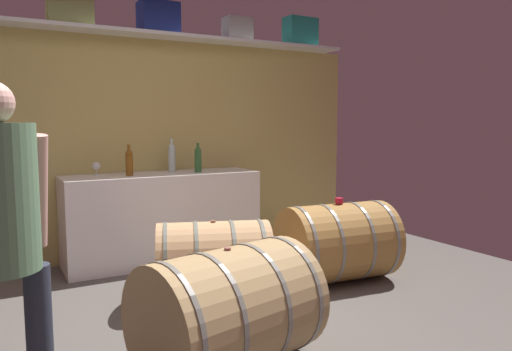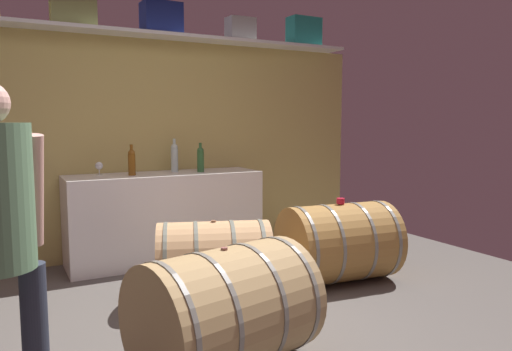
{
  "view_description": "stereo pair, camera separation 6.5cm",
  "coord_description": "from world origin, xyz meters",
  "px_view_note": "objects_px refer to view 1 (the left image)",
  "views": [
    {
      "loc": [
        -1.12,
        -2.49,
        1.33
      ],
      "look_at": [
        0.57,
        0.55,
        0.95
      ],
      "focal_mm": 34.24,
      "sensor_mm": 36.0,
      "label": 1
    },
    {
      "loc": [
        -1.06,
        -2.52,
        1.33
      ],
      "look_at": [
        0.57,
        0.55,
        0.95
      ],
      "focal_mm": 34.24,
      "sensor_mm": 36.0,
      "label": 2
    }
  ],
  "objects_px": {
    "wine_barrel_near": "(337,242)",
    "wine_barrel_flank": "(228,309)",
    "wine_glass": "(96,167)",
    "tasting_cup": "(339,201)",
    "wine_bottle_amber": "(129,162)",
    "wine_bottle_clear": "(172,157)",
    "toolcase_olive": "(70,8)",
    "wine_bottle_green": "(198,159)",
    "toolcase_grey": "(237,29)",
    "toolcase_teal": "(300,32)",
    "work_cabinet": "(163,217)",
    "wine_barrel_far": "(214,261)",
    "toolcase_navy": "(158,18)"
  },
  "relations": [
    {
      "from": "toolcase_navy",
      "to": "wine_bottle_clear",
      "type": "relative_size",
      "value": 1.13
    },
    {
      "from": "toolcase_olive",
      "to": "toolcase_navy",
      "type": "xyz_separation_m",
      "value": [
        0.8,
        0.0,
        -0.01
      ]
    },
    {
      "from": "wine_bottle_green",
      "to": "wine_glass",
      "type": "bearing_deg",
      "value": 168.99
    },
    {
      "from": "toolcase_grey",
      "to": "wine_glass",
      "type": "relative_size",
      "value": 2.34
    },
    {
      "from": "toolcase_olive",
      "to": "wine_barrel_flank",
      "type": "bearing_deg",
      "value": -80.86
    },
    {
      "from": "wine_barrel_far",
      "to": "wine_bottle_green",
      "type": "bearing_deg",
      "value": 92.29
    },
    {
      "from": "toolcase_teal",
      "to": "toolcase_olive",
      "type": "bearing_deg",
      "value": 178.75
    },
    {
      "from": "work_cabinet",
      "to": "wine_barrel_far",
      "type": "xyz_separation_m",
      "value": [
        -0.02,
        -1.22,
        -0.12
      ]
    },
    {
      "from": "wine_barrel_near",
      "to": "wine_barrel_flank",
      "type": "height_order",
      "value": "wine_barrel_flank"
    },
    {
      "from": "wine_bottle_clear",
      "to": "toolcase_navy",
      "type": "bearing_deg",
      "value": 131.14
    },
    {
      "from": "toolcase_grey",
      "to": "wine_bottle_amber",
      "type": "bearing_deg",
      "value": -170.7
    },
    {
      "from": "toolcase_olive",
      "to": "toolcase_teal",
      "type": "distance_m",
      "value": 2.43
    },
    {
      "from": "wine_bottle_amber",
      "to": "wine_barrel_far",
      "type": "height_order",
      "value": "wine_bottle_amber"
    },
    {
      "from": "toolcase_grey",
      "to": "wine_barrel_flank",
      "type": "height_order",
      "value": "toolcase_grey"
    },
    {
      "from": "wine_glass",
      "to": "wine_bottle_green",
      "type": "bearing_deg",
      "value": -11.01
    },
    {
      "from": "wine_bottle_clear",
      "to": "wine_glass",
      "type": "bearing_deg",
      "value": 177.79
    },
    {
      "from": "toolcase_olive",
      "to": "wine_bottle_green",
      "type": "height_order",
      "value": "toolcase_olive"
    },
    {
      "from": "toolcase_grey",
      "to": "toolcase_teal",
      "type": "height_order",
      "value": "toolcase_teal"
    },
    {
      "from": "wine_bottle_green",
      "to": "wine_barrel_near",
      "type": "distance_m",
      "value": 1.58
    },
    {
      "from": "wine_barrel_near",
      "to": "wine_bottle_green",
      "type": "bearing_deg",
      "value": 126.5
    },
    {
      "from": "wine_glass",
      "to": "wine_barrel_far",
      "type": "bearing_deg",
      "value": -67.25
    },
    {
      "from": "wine_bottle_green",
      "to": "wine_bottle_amber",
      "type": "height_order",
      "value": "wine_bottle_green"
    },
    {
      "from": "wine_bottle_amber",
      "to": "wine_bottle_clear",
      "type": "bearing_deg",
      "value": 16.58
    },
    {
      "from": "toolcase_teal",
      "to": "wine_bottle_green",
      "type": "xyz_separation_m",
      "value": [
        -1.34,
        -0.24,
        -1.35
      ]
    },
    {
      "from": "toolcase_grey",
      "to": "tasting_cup",
      "type": "relative_size",
      "value": 4.29
    },
    {
      "from": "toolcase_teal",
      "to": "wine_barrel_flank",
      "type": "bearing_deg",
      "value": -132.13
    },
    {
      "from": "wine_barrel_far",
      "to": "wine_barrel_flank",
      "type": "height_order",
      "value": "wine_barrel_flank"
    },
    {
      "from": "toolcase_navy",
      "to": "wine_bottle_green",
      "type": "relative_size",
      "value": 1.29
    },
    {
      "from": "wine_glass",
      "to": "tasting_cup",
      "type": "height_order",
      "value": "wine_glass"
    },
    {
      "from": "work_cabinet",
      "to": "tasting_cup",
      "type": "bearing_deg",
      "value": -49.59
    },
    {
      "from": "wine_bottle_amber",
      "to": "wine_bottle_green",
      "type": "bearing_deg",
      "value": -1.55
    },
    {
      "from": "toolcase_olive",
      "to": "wine_glass",
      "type": "relative_size",
      "value": 3.13
    },
    {
      "from": "toolcase_teal",
      "to": "wine_bottle_clear",
      "type": "distance_m",
      "value": 2.05
    },
    {
      "from": "toolcase_teal",
      "to": "work_cabinet",
      "type": "relative_size",
      "value": 0.2
    },
    {
      "from": "toolcase_teal",
      "to": "wine_bottle_amber",
      "type": "height_order",
      "value": "toolcase_teal"
    },
    {
      "from": "wine_glass",
      "to": "tasting_cup",
      "type": "distance_m",
      "value": 2.2
    },
    {
      "from": "toolcase_grey",
      "to": "wine_barrel_flank",
      "type": "bearing_deg",
      "value": -119.08
    },
    {
      "from": "work_cabinet",
      "to": "wine_barrel_far",
      "type": "bearing_deg",
      "value": -90.72
    },
    {
      "from": "work_cabinet",
      "to": "wine_glass",
      "type": "distance_m",
      "value": 0.78
    },
    {
      "from": "toolcase_olive",
      "to": "wine_bottle_amber",
      "type": "distance_m",
      "value": 1.43
    },
    {
      "from": "wine_bottle_amber",
      "to": "work_cabinet",
      "type": "bearing_deg",
      "value": 6.41
    },
    {
      "from": "toolcase_teal",
      "to": "wine_barrel_flank",
      "type": "height_order",
      "value": "toolcase_teal"
    },
    {
      "from": "toolcase_navy",
      "to": "wine_bottle_amber",
      "type": "relative_size",
      "value": 1.29
    },
    {
      "from": "toolcase_navy",
      "to": "wine_barrel_near",
      "type": "distance_m",
      "value": 2.68
    },
    {
      "from": "wine_barrel_far",
      "to": "wine_bottle_clear",
      "type": "bearing_deg",
      "value": 103.08
    },
    {
      "from": "toolcase_teal",
      "to": "toolcase_navy",
      "type": "bearing_deg",
      "value": 178.75
    },
    {
      "from": "work_cabinet",
      "to": "wine_barrel_flank",
      "type": "relative_size",
      "value": 1.76
    },
    {
      "from": "toolcase_olive",
      "to": "toolcase_grey",
      "type": "relative_size",
      "value": 1.34
    },
    {
      "from": "work_cabinet",
      "to": "wine_barrel_far",
      "type": "distance_m",
      "value": 1.22
    },
    {
      "from": "toolcase_navy",
      "to": "wine_bottle_green",
      "type": "distance_m",
      "value": 1.39
    }
  ]
}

